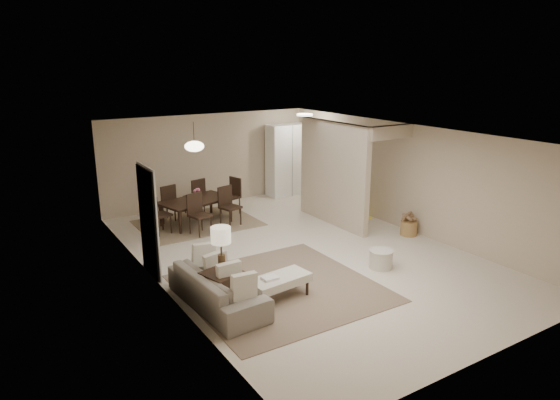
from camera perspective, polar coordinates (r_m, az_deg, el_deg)
floor at (r=10.50m, az=2.29°, el=-6.05°), size 9.00×9.00×0.00m
ceiling at (r=9.85m, az=2.45°, el=7.59°), size 9.00×9.00×0.00m
back_wall at (r=13.95m, az=-8.12°, el=4.62°), size 6.00×0.00×6.00m
left_wall at (r=8.83m, az=-13.96°, el=-2.15°), size 0.00×9.00×9.00m
right_wall at (r=12.01m, az=14.30°, el=2.50°), size 0.00×9.00×9.00m
partition at (r=12.12m, az=6.08°, el=3.02°), size 0.15×2.50×2.50m
doorway at (r=9.46m, az=-14.85°, el=-2.49°), size 0.04×0.90×2.04m
pantry_cabinet at (r=14.78m, az=0.83°, el=4.61°), size 1.20×0.55×2.10m
flush_light at (r=13.77m, az=2.85°, el=9.70°), size 0.44×0.44×0.05m
living_rug at (r=8.94m, az=-0.00°, el=-10.02°), size 3.20×3.20×0.01m
sofa at (r=8.30m, az=-7.17°, el=-9.98°), size 2.14×0.95×0.61m
ottoman_bench at (r=8.48m, az=-0.08°, el=-9.24°), size 1.13×0.61×0.39m
side_table at (r=8.24m, az=-6.57°, el=-10.15°), size 0.69×0.69×0.61m
table_lamp at (r=7.90m, az=-6.77°, el=-4.46°), size 0.32×0.32×0.76m
round_pouf at (r=9.89m, az=11.46°, el=-6.64°), size 0.46×0.46×0.36m
wicker_basket at (r=11.85m, az=14.49°, el=-3.14°), size 0.45×0.45×0.33m
dining_rug at (r=12.51m, az=-9.36°, el=-2.61°), size 2.80×2.10×0.01m
dining_table at (r=12.42m, az=-9.42°, el=-1.32°), size 1.90×1.36×0.60m
dining_chairs at (r=12.37m, az=-9.46°, el=-0.54°), size 2.58×2.13×0.95m
vase at (r=12.31m, az=-9.50°, el=0.40°), size 0.17×0.17×0.17m
yellow_mat at (r=12.80m, az=8.35°, el=-2.14°), size 1.03×0.73×0.01m
pendant_light at (r=12.05m, az=-9.76°, el=6.07°), size 0.46×0.46×0.71m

